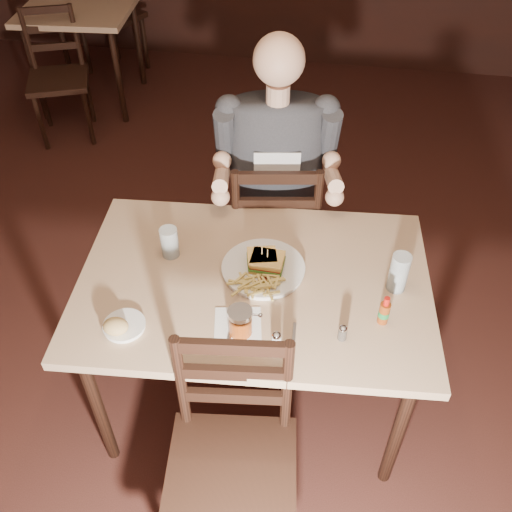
% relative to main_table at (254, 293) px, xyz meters
% --- Properties ---
extents(room_shell, '(7.00, 7.00, 7.00)m').
position_rel_main_table_xyz_m(room_shell, '(-0.27, 0.09, 0.70)').
color(room_shell, black).
rests_on(room_shell, ground).
extents(main_table, '(1.40, 0.99, 0.77)m').
position_rel_main_table_xyz_m(main_table, '(0.00, 0.00, 0.00)').
color(main_table, tan).
rests_on(main_table, ground).
extents(bg_table, '(0.86, 0.86, 0.77)m').
position_rel_main_table_xyz_m(bg_table, '(-1.76, 2.59, -0.02)').
color(bg_table, tan).
rests_on(bg_table, ground).
extents(chair_far, '(0.51, 0.55, 0.96)m').
position_rel_main_table_xyz_m(chair_far, '(-0.01, 0.65, -0.22)').
color(chair_far, black).
rests_on(chair_far, ground).
extents(chair_near, '(0.49, 0.53, 0.95)m').
position_rel_main_table_xyz_m(chair_near, '(0.03, -0.63, -0.22)').
color(chair_near, black).
rests_on(chair_near, ground).
extents(bg_chair_far, '(0.60, 0.63, 0.96)m').
position_rel_main_table_xyz_m(bg_chair_far, '(-1.76, 3.14, -0.22)').
color(bg_chair_far, black).
rests_on(bg_chair_far, ground).
extents(bg_chair_near, '(0.55, 0.57, 0.90)m').
position_rel_main_table_xyz_m(bg_chair_near, '(-1.76, 2.04, -0.25)').
color(bg_chair_near, black).
rests_on(bg_chair_near, ground).
extents(diner, '(0.62, 0.52, 0.96)m').
position_rel_main_table_xyz_m(diner, '(-0.00, 0.61, 0.28)').
color(diner, '#333338').
rests_on(diner, chair_far).
extents(dinner_plate, '(0.34, 0.34, 0.02)m').
position_rel_main_table_xyz_m(dinner_plate, '(0.03, 0.06, 0.08)').
color(dinner_plate, white).
rests_on(dinner_plate, main_table).
extents(sandwich_left, '(0.13, 0.11, 0.10)m').
position_rel_main_table_xyz_m(sandwich_left, '(0.04, 0.05, 0.14)').
color(sandwich_left, tan).
rests_on(sandwich_left, dinner_plate).
extents(sandwich_right, '(0.13, 0.11, 0.10)m').
position_rel_main_table_xyz_m(sandwich_right, '(0.02, 0.07, 0.14)').
color(sandwich_right, tan).
rests_on(sandwich_right, dinner_plate).
extents(fries_pile, '(0.23, 0.17, 0.04)m').
position_rel_main_table_xyz_m(fries_pile, '(0.02, -0.05, 0.11)').
color(fries_pile, '#E6CC6D').
rests_on(fries_pile, dinner_plate).
extents(ketchup_dollop, '(0.05, 0.05, 0.01)m').
position_rel_main_table_xyz_m(ketchup_dollop, '(0.04, -0.02, 0.09)').
color(ketchup_dollop, maroon).
rests_on(ketchup_dollop, dinner_plate).
extents(glass_left, '(0.08, 0.08, 0.13)m').
position_rel_main_table_xyz_m(glass_left, '(-0.35, 0.09, 0.14)').
color(glass_left, silver).
rests_on(glass_left, main_table).
extents(glass_right, '(0.08, 0.08, 0.16)m').
position_rel_main_table_xyz_m(glass_right, '(0.53, 0.05, 0.15)').
color(glass_right, silver).
rests_on(glass_right, main_table).
extents(hot_sauce, '(0.04, 0.04, 0.12)m').
position_rel_main_table_xyz_m(hot_sauce, '(0.48, -0.13, 0.13)').
color(hot_sauce, maroon).
rests_on(hot_sauce, main_table).
extents(salt_shaker, '(0.04, 0.04, 0.06)m').
position_rel_main_table_xyz_m(salt_shaker, '(0.13, -0.29, 0.10)').
color(salt_shaker, white).
rests_on(salt_shaker, main_table).
extents(pepper_shaker, '(0.03, 0.03, 0.06)m').
position_rel_main_table_xyz_m(pepper_shaker, '(0.35, -0.23, 0.10)').
color(pepper_shaker, '#38332D').
rests_on(pepper_shaker, main_table).
extents(syrup_dispenser, '(0.09, 0.09, 0.11)m').
position_rel_main_table_xyz_m(syrup_dispenser, '(-0.00, -0.26, 0.13)').
color(syrup_dispenser, maroon).
rests_on(syrup_dispenser, main_table).
extents(napkin, '(0.19, 0.18, 0.00)m').
position_rel_main_table_xyz_m(napkin, '(-0.02, -0.22, 0.07)').
color(napkin, white).
rests_on(napkin, main_table).
extents(knife, '(0.02, 0.20, 0.00)m').
position_rel_main_table_xyz_m(knife, '(-0.04, -0.25, 0.08)').
color(knife, silver).
rests_on(knife, napkin).
extents(fork, '(0.02, 0.14, 0.00)m').
position_rel_main_table_xyz_m(fork, '(0.18, -0.26, 0.08)').
color(fork, silver).
rests_on(fork, napkin).
extents(side_plate, '(0.16, 0.16, 0.01)m').
position_rel_main_table_xyz_m(side_plate, '(-0.41, -0.30, 0.08)').
color(side_plate, white).
rests_on(side_plate, main_table).
extents(bread_roll, '(0.10, 0.08, 0.05)m').
position_rel_main_table_xyz_m(bread_roll, '(-0.43, -0.33, 0.11)').
color(bread_roll, tan).
rests_on(bread_roll, side_plate).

